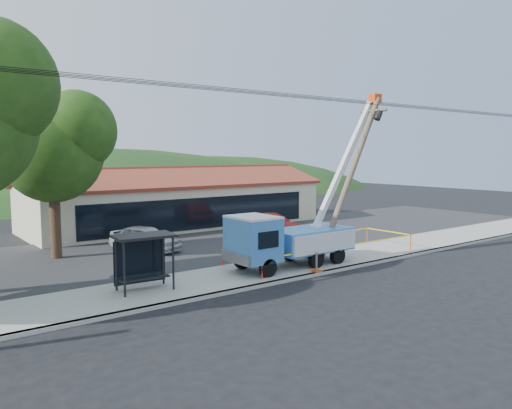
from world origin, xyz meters
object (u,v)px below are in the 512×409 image
Objects in this scene: leaning_pole at (352,170)px; bus_shelter at (143,249)px; car_silver at (146,253)px; car_red at (270,240)px; utility_truck at (289,237)px.

leaning_pole reaches higher than bus_shelter.
car_silver is (3.56, 7.55, -1.81)m from bus_shelter.
car_silver is at bearing 69.87° from bus_shelter.
leaning_pole is 11.80m from bus_shelter.
bus_shelter reaches higher than car_silver.
leaning_pole is at bearing -104.51° from car_red.
car_red is at bearing 86.09° from leaning_pole.
utility_truck is at bearing -133.16° from car_red.
car_red is (0.51, 7.48, -4.81)m from leaning_pole.
utility_truck reaches higher than car_silver.
leaning_pole is 8.91m from car_red.
utility_truck is 3.79× the size of bus_shelter.
car_red is (11.89, 6.61, -1.81)m from bus_shelter.
bus_shelter is at bearing 176.29° from utility_truck.
bus_shelter is at bearing -161.55° from car_red.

